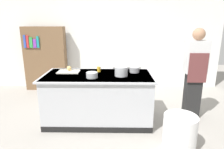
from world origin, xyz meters
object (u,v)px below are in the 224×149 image
at_px(juice_cup, 99,69).
at_px(bookshelf, 46,59).
at_px(stock_pot, 121,71).
at_px(mixing_bowl, 92,75).
at_px(onion, 69,68).
at_px(person_chef, 195,72).
at_px(sauce_pan, 134,70).
at_px(trash_bin, 179,133).

relative_size(juice_cup, bookshelf, 0.06).
bearing_deg(bookshelf, stock_pot, -43.07).
height_order(mixing_bowl, bookshelf, bookshelf).
height_order(onion, person_chef, person_chef).
bearing_deg(stock_pot, mixing_bowl, -165.97).
height_order(mixing_bowl, person_chef, person_chef).
relative_size(stock_pot, sauce_pan, 1.19).
xyz_separation_m(mixing_bowl, trash_bin, (1.33, -0.69, -0.68)).
bearing_deg(person_chef, stock_pot, 87.83).
height_order(sauce_pan, juice_cup, same).
relative_size(trash_bin, person_chef, 0.32).
relative_size(onion, juice_cup, 0.89).
xyz_separation_m(stock_pot, mixing_bowl, (-0.50, -0.13, -0.03)).
bearing_deg(mixing_bowl, onion, 139.84).
bearing_deg(trash_bin, sauce_pan, 118.33).
xyz_separation_m(stock_pot, bookshelf, (-2.00, 1.87, -0.13)).
xyz_separation_m(stock_pot, juice_cup, (-0.42, 0.28, -0.03)).
xyz_separation_m(juice_cup, person_chef, (1.80, -0.05, -0.04)).
bearing_deg(sauce_pan, mixing_bowl, -153.71).
distance_m(stock_pot, person_chef, 1.40).
xyz_separation_m(onion, person_chef, (2.36, -0.05, -0.05)).
distance_m(stock_pot, bookshelf, 2.74).
bearing_deg(juice_cup, trash_bin, -41.23).
bearing_deg(mixing_bowl, sauce_pan, 26.29).
xyz_separation_m(mixing_bowl, bookshelf, (-1.50, 1.99, -0.09)).
bearing_deg(trash_bin, stock_pot, 135.45).
bearing_deg(sauce_pan, onion, 178.42).
distance_m(stock_pot, mixing_bowl, 0.52).
bearing_deg(onion, juice_cup, -0.50).
distance_m(sauce_pan, person_chef, 1.12).
relative_size(onion, person_chef, 0.05).
bearing_deg(onion, sauce_pan, -1.58).
distance_m(mixing_bowl, bookshelf, 2.49).
bearing_deg(stock_pot, sauce_pan, 44.27).
bearing_deg(person_chef, bookshelf, 52.52).
xyz_separation_m(juice_cup, bookshelf, (-1.58, 1.59, -0.10)).
distance_m(onion, stock_pot, 1.02).
relative_size(mixing_bowl, juice_cup, 1.95).
bearing_deg(stock_pot, juice_cup, 146.48).
relative_size(mixing_bowl, bookshelf, 0.11).
bearing_deg(stock_pot, onion, 163.99).
xyz_separation_m(stock_pot, person_chef, (1.38, 0.23, -0.07)).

